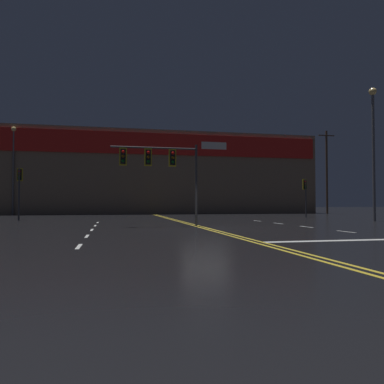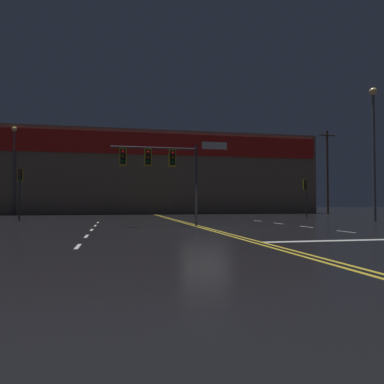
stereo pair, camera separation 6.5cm
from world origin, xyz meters
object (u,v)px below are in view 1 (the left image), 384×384
object	(u,v)px
streetlight_median_approach	(13,159)
traffic_signal_corner_northeast	(305,189)
traffic_signal_median	(159,162)
streetlight_far_median	(373,136)
traffic_signal_corner_northwest	(19,182)

from	to	relation	value
streetlight_median_approach	traffic_signal_corner_northeast	bearing A→B (deg)	-23.80
streetlight_median_approach	traffic_signal_median	bearing A→B (deg)	-60.51
streetlight_far_median	streetlight_median_approach	bearing A→B (deg)	145.26
traffic_signal_corner_northeast	traffic_signal_corner_northwest	bearing A→B (deg)	-176.64
traffic_signal_median	traffic_signal_corner_northeast	world-z (taller)	traffic_signal_median
traffic_signal_median	traffic_signal_corner_northeast	xyz separation A→B (m)	(15.15, 11.05, -1.02)
traffic_signal_corner_northeast	streetlight_far_median	xyz separation A→B (m)	(1.14, -7.99, 3.63)
streetlight_far_median	traffic_signal_corner_northeast	bearing A→B (deg)	98.13
traffic_signal_corner_northeast	streetlight_median_approach	world-z (taller)	streetlight_median_approach
traffic_signal_median	streetlight_far_median	distance (m)	16.78
traffic_signal_corner_northwest	streetlight_median_approach	xyz separation A→B (m)	(-3.86, 14.03, 3.32)
traffic_signal_median	traffic_signal_corner_northeast	bearing A→B (deg)	36.10
traffic_signal_corner_northwest	streetlight_far_median	world-z (taller)	streetlight_far_median
traffic_signal_corner_northwest	streetlight_median_approach	world-z (taller)	streetlight_median_approach
streetlight_median_approach	streetlight_far_median	world-z (taller)	streetlight_far_median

